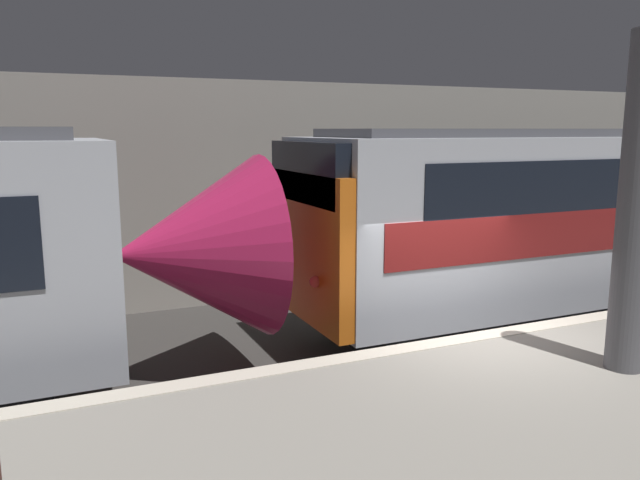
% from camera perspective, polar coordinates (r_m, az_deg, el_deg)
% --- Properties ---
extents(ground_plane, '(120.00, 120.00, 0.00)m').
position_cam_1_polar(ground_plane, '(9.16, 14.22, -14.71)').
color(ground_plane, '#33302D').
extents(platform, '(40.00, 4.38, 1.12)m').
position_cam_1_polar(platform, '(7.52, 25.18, -16.46)').
color(platform, gray).
rests_on(platform, ground).
extents(station_rear_barrier, '(50.00, 0.15, 4.83)m').
position_cam_1_polar(station_rear_barrier, '(14.20, -2.16, 4.51)').
color(station_rear_barrier, '#9E998E').
rests_on(station_rear_barrier, ground).
extents(support_pillar_near, '(0.42, 0.42, 3.72)m').
position_cam_1_polar(support_pillar_near, '(7.64, 27.04, 2.79)').
color(support_pillar_near, '#56565B').
rests_on(support_pillar_near, platform).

